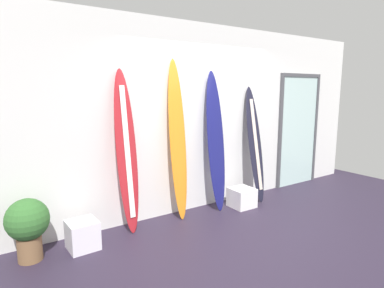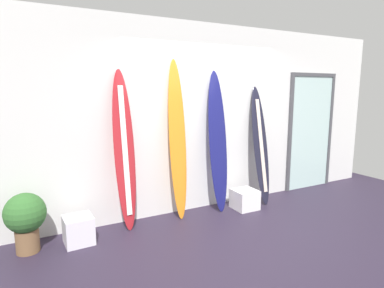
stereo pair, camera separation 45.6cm
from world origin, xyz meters
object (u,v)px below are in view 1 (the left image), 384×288
Objects in this scene: display_block_left at (83,235)px; display_block_center at (242,197)px; surfboard_sunset at (178,140)px; surfboard_crimson at (127,153)px; glass_door at (298,128)px; potted_plant at (28,224)px; surfboard_charcoal at (255,145)px; surfboard_navy at (216,142)px.

display_block_center is (2.47, -0.01, -0.02)m from display_block_left.
display_block_left is (-1.42, -0.20, -0.96)m from surfboard_sunset.
surfboard_crimson is 3.58m from glass_door.
surfboard_charcoal is at bearing 1.27° from potted_plant.
glass_door is (3.58, 0.17, 0.06)m from surfboard_crimson.
surfboard_charcoal is at bearing -170.85° from glass_door.
display_block_left is 0.16× the size of glass_door.
surfboard_charcoal is 2.73× the size of potted_plant.
surfboard_navy is at bearing 177.32° from surfboard_charcoal.
surfboard_charcoal is 0.88m from display_block_center.
surfboard_navy is at bearing 155.85° from display_block_center.
surfboard_sunset is 0.66m from surfboard_navy.
display_block_left is at bearing -175.41° from surfboard_navy.
potted_plant reaches higher than display_block_left.
display_block_center is (0.40, -0.18, -0.91)m from surfboard_navy.
glass_door is at bearing 11.57° from display_block_center.
surfboard_crimson is at bearing 15.08° from display_block_left.
surfboard_crimson is at bearing -178.30° from surfboard_sunset.
surfboard_sunset is (0.78, 0.02, 0.09)m from surfboard_crimson.
surfboard_crimson is at bearing 5.75° from potted_plant.
surfboard_crimson is at bearing 179.70° from surfboard_navy.
surfboard_crimson is 0.78m from surfboard_sunset.
display_block_left is (-0.64, -0.17, -0.87)m from surfboard_crimson.
surfboard_navy is 0.99× the size of glass_door.
surfboard_navy reaches higher than surfboard_crimson.
display_block_center is at bearing -1.23° from potted_plant.
surfboard_sunset is at bearing 168.80° from display_block_center.
potted_plant is (-4.77, -0.29, -0.68)m from glass_door.
surfboard_crimson is 2.22m from surfboard_charcoal.
glass_door reaches higher than surfboard_charcoal.
display_block_center is at bearing -5.79° from surfboard_crimson.
glass_door is (2.15, 0.18, 0.04)m from surfboard_navy.
display_block_center is 0.17× the size of glass_door.
surfboard_crimson is 3.03× the size of potted_plant.
surfboard_navy reaches higher than display_block_left.
potted_plant is (-0.55, 0.05, 0.25)m from display_block_left.
potted_plant is (-2.62, -0.11, -0.64)m from surfboard_navy.
glass_door is at bearing 3.09° from surfboard_sunset.
surfboard_crimson reaches higher than potted_plant.
surfboard_charcoal is 5.52× the size of display_block_left.
surfboard_charcoal is at bearing -2.67° from surfboard_sunset.
glass_door is at bearing 4.71° from display_block_left.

